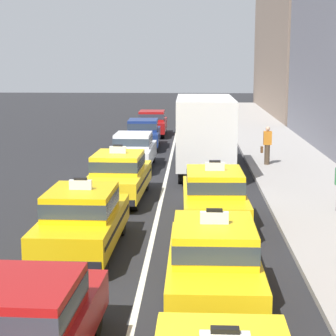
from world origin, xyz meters
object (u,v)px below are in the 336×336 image
Objects in this scene: taxi_right_second at (214,260)px; box_truck_right_fourth at (204,132)px; taxi_right_third at (214,196)px; sedan_left_fourth at (133,149)px; sedan_left_sixth at (152,122)px; taxi_left_second at (82,219)px; sedan_left_fifth at (143,133)px; pedestrian_mid_block at (267,145)px; sedan_left_nearest at (26,325)px; taxi_left_third at (119,175)px.

taxi_right_second is 14.05m from box_truck_right_fourth.
taxi_right_third is (0.20, 5.71, 0.00)m from taxi_right_second.
sedan_left_fourth is 0.94× the size of taxi_right_third.
sedan_left_sixth is at bearing 103.95° from box_truck_right_fourth.
taxi_left_second is 1.06× the size of sedan_left_sixth.
sedan_left_fifth is 8.34m from pedestrian_mid_block.
pedestrian_mid_block is (2.85, 1.27, -0.77)m from box_truck_right_fourth.
sedan_left_sixth is at bearing 90.16° from sedan_left_nearest.
box_truck_right_fourth reaches higher than taxi_right_second.
taxi_left_third reaches higher than pedestrian_mid_block.
sedan_left_sixth is (0.05, 11.46, 0.00)m from sedan_left_fourth.
pedestrian_mid_block is at bearing 2.94° from sedan_left_fourth.
taxi_left_third reaches higher than sedan_left_fourth.
sedan_left_fifth is at bearing 90.48° from sedan_left_nearest.
sedan_left_fourth is 1.00× the size of sedan_left_sixth.
sedan_left_fourth is at bearing 90.43° from sedan_left_nearest.
sedan_left_sixth is (-0.04, 17.65, -0.03)m from taxi_left_third.
sedan_left_fifth is 0.95× the size of taxi_right_second.
taxi_right_third is at bearing -70.41° from sedan_left_fourth.
sedan_left_sixth is 0.62× the size of box_truck_right_fourth.
taxi_left_third is (0.21, 5.79, 0.00)m from taxi_left_second.
taxi_left_second is 0.99× the size of taxi_left_third.
sedan_left_nearest is 1.01× the size of sedan_left_fifth.
sedan_left_fourth is 0.62× the size of box_truck_right_fourth.
sedan_left_fourth is at bearing -90.26° from sedan_left_sixth.
taxi_left_second is at bearing -90.55° from sedan_left_fourth.
sedan_left_nearest is at bearing -89.52° from sedan_left_fifth.
taxi_left_second is 18.02m from sedan_left_fifth.
taxi_right_third reaches higher than pedestrian_mid_block.
taxi_right_third is at bearing -88.89° from box_truck_right_fourth.
sedan_left_nearest is at bearing -89.84° from sedan_left_sixth.
box_truck_right_fourth reaches higher than taxi_left_third.
box_truck_right_fourth reaches higher than pedestrian_mid_block.
taxi_left_second is 13.71m from pedestrian_mid_block.
sedan_left_sixth is at bearing 118.00° from pedestrian_mid_block.
sedan_left_fourth is (0.12, 11.98, -0.03)m from taxi_left_second.
sedan_left_sixth is 26.62m from taxi_right_second.
taxi_left_second is (-0.25, 6.10, 0.03)m from sedan_left_nearest.
sedan_left_sixth is at bearing 88.76° from sedan_left_fifth.
sedan_left_fifth is (0.05, 18.02, -0.03)m from taxi_left_second.
taxi_left_second is at bearing -141.68° from taxi_right_third.
taxi_left_third reaches higher than sedan_left_nearest.
taxi_right_second is at bearing 46.27° from sedan_left_nearest.
sedan_left_fifth is 0.94× the size of taxi_right_third.
taxi_right_second reaches higher than sedan_left_fifth.
taxi_right_third is at bearing -77.61° from sedan_left_fifth.
pedestrian_mid_block is at bearing 24.08° from box_truck_right_fourth.
taxi_left_second is at bearing 136.93° from taxi_right_second.
sedan_left_fourth and sedan_left_sixth have the same top height.
sedan_left_nearest and sedan_left_fifth have the same top height.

